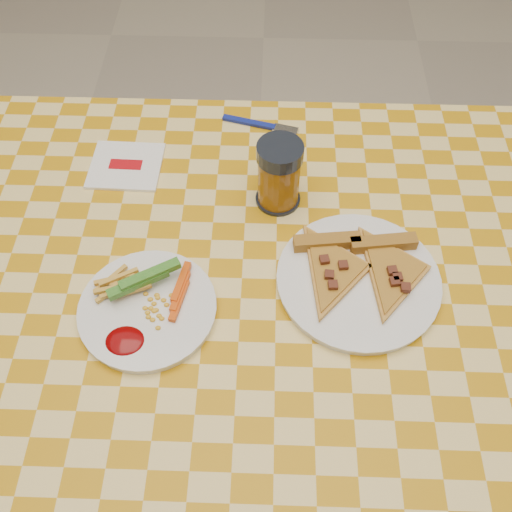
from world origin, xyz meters
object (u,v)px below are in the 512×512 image
at_px(table, 242,323).
at_px(plate_right, 358,281).
at_px(plate_left, 148,310).
at_px(drink_glass, 279,175).

distance_m(table, plate_right, 0.19).
height_order(table, plate_left, plate_left).
xyz_separation_m(table, plate_left, (-0.13, -0.03, 0.08)).
relative_size(plate_left, plate_right, 0.82).
height_order(plate_left, plate_right, same).
bearing_deg(plate_left, plate_right, 10.89).
height_order(plate_right, drink_glass, drink_glass).
distance_m(plate_left, plate_right, 0.31).
bearing_deg(table, drink_glass, 74.73).
height_order(table, drink_glass, drink_glass).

